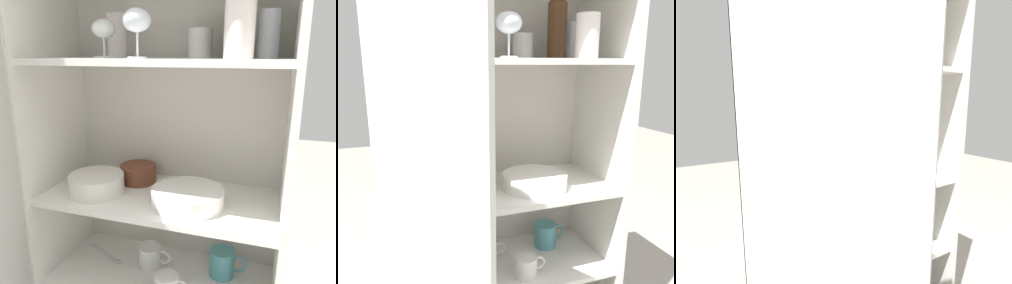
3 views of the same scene
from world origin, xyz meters
TOP-DOWN VIEW (x-y plane):
  - cupboard_back_panel at (0.00, 0.38)m, footprint 0.85×0.02m
  - cupboard_side_left at (-0.41, 0.19)m, footprint 0.02×0.41m
  - cupboard_side_right at (0.41, 0.19)m, footprint 0.02×0.41m
  - shelf_board_lower at (0.00, 0.19)m, footprint 0.81×0.38m
  - shelf_board_middle at (0.00, 0.19)m, footprint 0.81×0.38m
  - shelf_board_upper at (0.00, 0.19)m, footprint 0.81×0.38m
  - cupboard_door at (-0.32, -0.20)m, footprint 0.23×0.37m
  - tumbler_glass_0 at (0.33, 0.27)m, footprint 0.07×0.07m
  - tumbler_glass_1 at (-0.19, 0.27)m, footprint 0.07×0.07m
  - tumbler_glass_2 at (0.11, 0.28)m, footprint 0.08×0.08m
  - tumbler_glass_3 at (0.26, 0.07)m, footprint 0.08×0.08m
  - wine_glass_0 at (-0.18, 0.16)m, footprint 0.08×0.08m
  - wine_glass_1 at (-0.02, 0.07)m, footprint 0.08×0.08m
  - wine_bottle at (0.23, 0.24)m, footprint 0.07×0.07m
  - plate_stack_white at (0.11, 0.15)m, footprint 0.24×0.24m
  - mixing_bowl_large at (-0.22, 0.13)m, footprint 0.20×0.20m
  - serving_bowl_small at (-0.12, 0.28)m, footprint 0.14×0.14m
  - coffee_mug_extra_1 at (0.22, 0.26)m, footprint 0.14×0.09m
  - coffee_mug_extra_2 at (-0.06, 0.23)m, footprint 0.13×0.09m
  - serving_spoon at (-0.24, 0.23)m, footprint 0.19×0.10m

SIDE VIEW (x-z plane):
  - shelf_board_lower at x=0.00m, z-range 0.35..0.37m
  - serving_spoon at x=-0.24m, z-range 0.37..0.37m
  - coffee_mug_extra_2 at x=-0.06m, z-range 0.37..0.45m
  - coffee_mug_extra_1 at x=0.22m, z-range 0.37..0.47m
  - shelf_board_middle at x=0.00m, z-range 0.67..0.69m
  - plate_stack_white at x=0.11m, z-range 0.69..0.75m
  - serving_bowl_small at x=-0.12m, z-range 0.70..0.77m
  - mixing_bowl_large at x=-0.22m, z-range 0.70..0.77m
  - cupboard_back_panel at x=0.00m, z-range 0.00..1.47m
  - cupboard_side_left at x=-0.41m, z-range 0.00..1.47m
  - cupboard_side_right at x=0.41m, z-range 0.00..1.47m
  - cupboard_door at x=-0.32m, z-range 0.00..1.47m
  - shelf_board_upper at x=0.00m, z-range 1.14..1.16m
  - tumbler_glass_2 at x=0.11m, z-range 1.16..1.26m
  - tumbler_glass_0 at x=0.33m, z-range 1.16..1.30m
  - tumbler_glass_3 at x=0.26m, z-range 1.16..1.31m
  - tumbler_glass_1 at x=-0.19m, z-range 1.16..1.31m
  - wine_glass_0 at x=-0.18m, z-range 1.19..1.31m
  - wine_glass_1 at x=-0.02m, z-range 1.19..1.33m
  - wine_bottle at x=0.23m, z-range 1.15..1.42m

